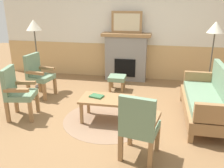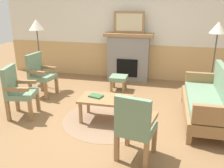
{
  "view_description": "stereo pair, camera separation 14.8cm",
  "coord_description": "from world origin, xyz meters",
  "px_view_note": "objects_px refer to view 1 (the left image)",
  "views": [
    {
      "loc": [
        0.86,
        -4.09,
        2.15
      ],
      "look_at": [
        0.0,
        0.35,
        0.55
      ],
      "focal_mm": 39.02,
      "sensor_mm": 36.0,
      "label": 1
    },
    {
      "loc": [
        1.01,
        -4.06,
        2.15
      ],
      "look_at": [
        0.0,
        0.35,
        0.55
      ],
      "focal_mm": 39.02,
      "sensor_mm": 36.0,
      "label": 2
    }
  ],
  "objects_px": {
    "armchair_by_window_left": "(17,91)",
    "armchair_front_left": "(139,124)",
    "couch": "(207,100)",
    "floor_lamp_by_chairs": "(34,29)",
    "fireplace": "(126,56)",
    "floor_lamp_by_couch": "(215,32)",
    "coffee_table": "(107,101)",
    "footstool": "(117,79)",
    "book_on_table": "(97,96)",
    "armchair_near_fireplace": "(38,74)",
    "framed_picture": "(127,22)"
  },
  "relations": [
    {
      "from": "fireplace",
      "to": "floor_lamp_by_couch",
      "type": "xyz_separation_m",
      "value": [
        2.05,
        -0.71,
        0.8
      ]
    },
    {
      "from": "armchair_near_fireplace",
      "to": "floor_lamp_by_chairs",
      "type": "distance_m",
      "value": 1.11
    },
    {
      "from": "couch",
      "to": "floor_lamp_by_chairs",
      "type": "distance_m",
      "value": 4.14
    },
    {
      "from": "floor_lamp_by_chairs",
      "to": "coffee_table",
      "type": "bearing_deg",
      "value": -34.71
    },
    {
      "from": "footstool",
      "to": "armchair_near_fireplace",
      "type": "relative_size",
      "value": 0.41
    },
    {
      "from": "fireplace",
      "to": "armchair_front_left",
      "type": "xyz_separation_m",
      "value": [
        0.66,
        -3.51,
        -0.11
      ]
    },
    {
      "from": "book_on_table",
      "to": "footstool",
      "type": "height_order",
      "value": "book_on_table"
    },
    {
      "from": "book_on_table",
      "to": "armchair_near_fireplace",
      "type": "height_order",
      "value": "armchair_near_fireplace"
    },
    {
      "from": "coffee_table",
      "to": "book_on_table",
      "type": "height_order",
      "value": "book_on_table"
    },
    {
      "from": "couch",
      "to": "armchair_near_fireplace",
      "type": "distance_m",
      "value": 3.62
    },
    {
      "from": "fireplace",
      "to": "coffee_table",
      "type": "xyz_separation_m",
      "value": [
        -0.0,
        -2.46,
        -0.27
      ]
    },
    {
      "from": "book_on_table",
      "to": "armchair_by_window_left",
      "type": "relative_size",
      "value": 0.24
    },
    {
      "from": "couch",
      "to": "floor_lamp_by_couch",
      "type": "relative_size",
      "value": 1.07
    },
    {
      "from": "armchair_by_window_left",
      "to": "floor_lamp_by_chairs",
      "type": "distance_m",
      "value": 1.91
    },
    {
      "from": "framed_picture",
      "to": "floor_lamp_by_couch",
      "type": "height_order",
      "value": "framed_picture"
    },
    {
      "from": "footstool",
      "to": "armchair_near_fireplace",
      "type": "bearing_deg",
      "value": -157.04
    },
    {
      "from": "floor_lamp_by_chairs",
      "to": "armchair_by_window_left",
      "type": "bearing_deg",
      "value": -75.86
    },
    {
      "from": "footstool",
      "to": "armchair_near_fireplace",
      "type": "distance_m",
      "value": 1.86
    },
    {
      "from": "coffee_table",
      "to": "armchair_near_fireplace",
      "type": "distance_m",
      "value": 1.99
    },
    {
      "from": "framed_picture",
      "to": "floor_lamp_by_chairs",
      "type": "height_order",
      "value": "framed_picture"
    },
    {
      "from": "fireplace",
      "to": "armchair_by_window_left",
      "type": "relative_size",
      "value": 1.33
    },
    {
      "from": "book_on_table",
      "to": "armchair_near_fireplace",
      "type": "bearing_deg",
      "value": 151.69
    },
    {
      "from": "couch",
      "to": "armchair_by_window_left",
      "type": "xyz_separation_m",
      "value": [
        -3.45,
        -0.55,
        0.14
      ]
    },
    {
      "from": "armchair_by_window_left",
      "to": "floor_lamp_by_couch",
      "type": "height_order",
      "value": "floor_lamp_by_couch"
    },
    {
      "from": "armchair_by_window_left",
      "to": "floor_lamp_by_chairs",
      "type": "xyz_separation_m",
      "value": [
        -0.41,
        1.63,
        0.91
      ]
    },
    {
      "from": "armchair_by_window_left",
      "to": "armchair_front_left",
      "type": "distance_m",
      "value": 2.48
    },
    {
      "from": "book_on_table",
      "to": "floor_lamp_by_chairs",
      "type": "relative_size",
      "value": 0.14
    },
    {
      "from": "fireplace",
      "to": "floor_lamp_by_chairs",
      "type": "xyz_separation_m",
      "value": [
        -2.07,
        -1.03,
        0.8
      ]
    },
    {
      "from": "framed_picture",
      "to": "couch",
      "type": "distance_m",
      "value": 3.0
    },
    {
      "from": "footstool",
      "to": "armchair_front_left",
      "type": "relative_size",
      "value": 0.41
    },
    {
      "from": "coffee_table",
      "to": "footstool",
      "type": "xyz_separation_m",
      "value": [
        -0.09,
        1.59,
        -0.1
      ]
    },
    {
      "from": "framed_picture",
      "to": "floor_lamp_by_chairs",
      "type": "xyz_separation_m",
      "value": [
        -2.07,
        -1.03,
        -0.11
      ]
    },
    {
      "from": "fireplace",
      "to": "floor_lamp_by_couch",
      "type": "relative_size",
      "value": 0.77
    },
    {
      "from": "fireplace",
      "to": "couch",
      "type": "relative_size",
      "value": 0.72
    },
    {
      "from": "fireplace",
      "to": "armchair_by_window_left",
      "type": "bearing_deg",
      "value": -122.03
    },
    {
      "from": "fireplace",
      "to": "footstool",
      "type": "height_order",
      "value": "fireplace"
    },
    {
      "from": "book_on_table",
      "to": "armchair_by_window_left",
      "type": "distance_m",
      "value": 1.48
    },
    {
      "from": "framed_picture",
      "to": "footstool",
      "type": "height_order",
      "value": "framed_picture"
    },
    {
      "from": "floor_lamp_by_couch",
      "to": "couch",
      "type": "bearing_deg",
      "value": -100.52
    },
    {
      "from": "fireplace",
      "to": "book_on_table",
      "type": "relative_size",
      "value": 5.49
    },
    {
      "from": "framed_picture",
      "to": "floor_lamp_by_couch",
      "type": "bearing_deg",
      "value": -19.0
    },
    {
      "from": "coffee_table",
      "to": "armchair_near_fireplace",
      "type": "height_order",
      "value": "armchair_near_fireplace"
    },
    {
      "from": "coffee_table",
      "to": "floor_lamp_by_couch",
      "type": "relative_size",
      "value": 0.57
    },
    {
      "from": "fireplace",
      "to": "armchair_near_fireplace",
      "type": "relative_size",
      "value": 1.33
    },
    {
      "from": "fireplace",
      "to": "footstool",
      "type": "xyz_separation_m",
      "value": [
        -0.09,
        -0.87,
        -0.37
      ]
    },
    {
      "from": "framed_picture",
      "to": "book_on_table",
      "type": "xyz_separation_m",
      "value": [
        -0.2,
        -2.44,
        -1.1
      ]
    },
    {
      "from": "floor_lamp_by_chairs",
      "to": "armchair_front_left",
      "type": "bearing_deg",
      "value": -42.15
    },
    {
      "from": "couch",
      "to": "armchair_by_window_left",
      "type": "relative_size",
      "value": 1.84
    },
    {
      "from": "armchair_by_window_left",
      "to": "armchair_front_left",
      "type": "bearing_deg",
      "value": -20.1
    },
    {
      "from": "armchair_front_left",
      "to": "couch",
      "type": "bearing_deg",
      "value": 51.28
    }
  ]
}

